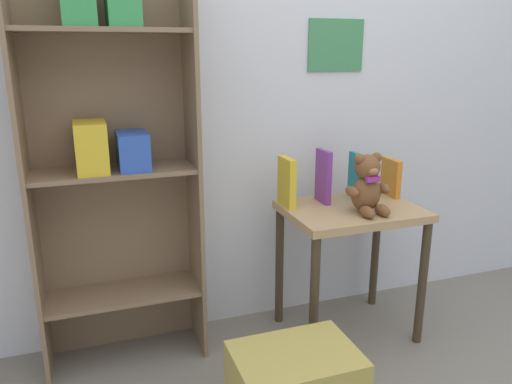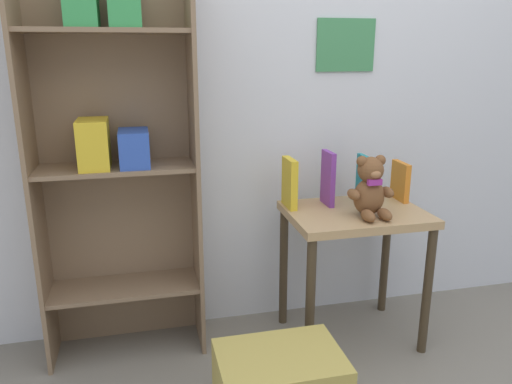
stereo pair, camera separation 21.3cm
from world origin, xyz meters
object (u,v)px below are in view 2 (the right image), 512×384
object	(u,v)px
book_standing_teal	(364,179)
book_standing_orange	(400,181)
bookshelf_side	(114,141)
display_table	(354,233)
teddy_bear	(370,189)
book_standing_purple	(328,178)
book_standing_yellow	(290,183)

from	to	relation	value
book_standing_teal	book_standing_orange	distance (m)	0.18
bookshelf_side	display_table	world-z (taller)	bookshelf_side
display_table	teddy_bear	xyz separation A→B (m)	(0.03, -0.08, 0.23)
bookshelf_side	book_standing_teal	distance (m)	1.13
display_table	book_standing_teal	size ratio (longest dim) A/B	2.90
bookshelf_side	teddy_bear	world-z (taller)	bookshelf_side
book_standing_purple	book_standing_orange	bearing A→B (deg)	-1.75
teddy_bear	book_standing_orange	xyz separation A→B (m)	(0.25, 0.19, -0.03)
bookshelf_side	book_standing_purple	distance (m)	0.95
book_standing_yellow	book_standing_orange	distance (m)	0.54
display_table	book_standing_orange	world-z (taller)	book_standing_orange
teddy_bear	book_standing_orange	world-z (taller)	teddy_bear
display_table	book_standing_teal	bearing A→B (deg)	54.09
display_table	book_standing_purple	distance (m)	0.27
bookshelf_side	book_standing_orange	distance (m)	1.31
bookshelf_side	book_standing_yellow	distance (m)	0.78
book_standing_yellow	book_standing_purple	distance (m)	0.18
book_standing_yellow	book_standing_orange	size ratio (longest dim) A/B	1.23
bookshelf_side	display_table	distance (m)	1.12
bookshelf_side	display_table	bearing A→B (deg)	-10.19
bookshelf_side	teddy_bear	xyz separation A→B (m)	(1.04, -0.26, -0.20)
book_standing_teal	teddy_bear	bearing A→B (deg)	-106.56
bookshelf_side	display_table	size ratio (longest dim) A/B	2.68
bookshelf_side	book_standing_teal	xyz separation A→B (m)	(1.11, -0.06, -0.21)
bookshelf_side	teddy_bear	size ratio (longest dim) A/B	6.46
book_standing_purple	bookshelf_side	bearing A→B (deg)	175.42
book_standing_teal	book_standing_yellow	bearing A→B (deg)	-178.35
teddy_bear	book_standing_yellow	size ratio (longest dim) A/B	1.18
bookshelf_side	display_table	xyz separation A→B (m)	(1.02, -0.18, -0.43)
book_standing_yellow	book_standing_orange	world-z (taller)	book_standing_yellow
bookshelf_side	book_standing_yellow	bearing A→B (deg)	-4.69
book_standing_purple	book_standing_orange	world-z (taller)	book_standing_purple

